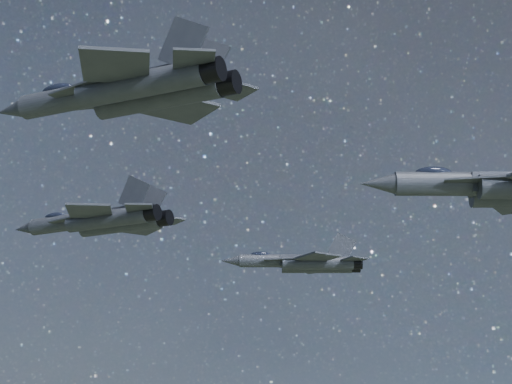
# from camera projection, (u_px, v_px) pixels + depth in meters

# --- Properties ---
(jet_lead) EXTENTS (17.18, 11.86, 4.31)m
(jet_lead) POSITION_uv_depth(u_px,v_px,m) (102.00, 220.00, 75.17)
(jet_lead) COLOR #30333C
(jet_left) EXTENTS (15.29, 10.33, 3.85)m
(jet_left) POSITION_uv_depth(u_px,v_px,m) (306.00, 263.00, 88.22)
(jet_left) COLOR #30333C
(jet_right) EXTENTS (15.12, 10.50, 3.80)m
(jet_right) POSITION_uv_depth(u_px,v_px,m) (130.00, 90.00, 43.71)
(jet_right) COLOR #30333C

